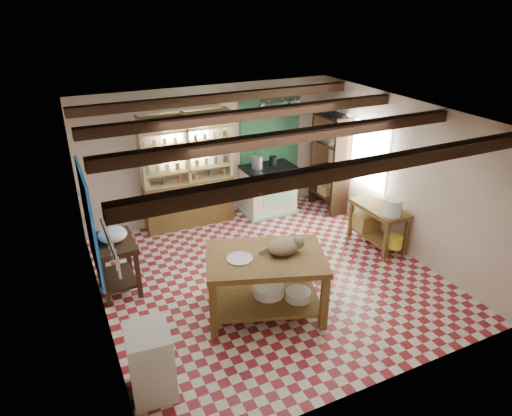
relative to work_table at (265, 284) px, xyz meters
name	(u,v)px	position (x,y,z in m)	size (l,w,h in m)	color
floor	(269,277)	(0.43, 0.73, -0.46)	(5.00, 5.00, 0.02)	maroon
ceiling	(271,116)	(0.43, 0.73, 2.15)	(5.00, 5.00, 0.02)	#4D4E53
wall_back	(211,154)	(0.43, 3.23, 0.85)	(5.00, 0.04, 2.60)	beige
wall_front	(380,295)	(0.43, -1.77, 0.85)	(5.00, 0.04, 2.60)	beige
wall_left	(94,238)	(-2.07, 0.73, 0.85)	(0.04, 5.00, 2.60)	beige
wall_right	(402,176)	(2.93, 0.73, 0.85)	(0.04, 5.00, 2.60)	beige
ceiling_beams	(271,124)	(0.43, 0.73, 2.03)	(5.00, 3.80, 0.15)	#341E12
blue_wall_patch	(89,222)	(-2.04, 1.63, 0.65)	(0.04, 1.40, 1.60)	blue
green_wall_patch	(270,148)	(1.68, 3.20, 0.80)	(1.30, 0.04, 2.30)	#1D492D
window_back	(185,137)	(-0.07, 3.21, 1.25)	(0.90, 0.02, 0.80)	#B6CAB3
window_right	(365,154)	(2.91, 1.73, 0.95)	(0.02, 1.30, 1.20)	#B6CAB3
utensil_rail	(109,248)	(-2.01, -0.47, 1.33)	(0.06, 0.90, 0.28)	black
pot_rack	(281,107)	(1.68, 2.78, 1.73)	(0.86, 0.12, 0.36)	black
shelving_unit	(187,171)	(-0.12, 3.04, 0.65)	(1.70, 0.34, 2.20)	tan
tall_rack	(330,162)	(2.71, 2.53, 0.55)	(0.40, 0.86, 2.00)	#341E12
work_table	(265,284)	(0.00, 0.00, 0.00)	(1.59, 1.06, 0.90)	brown
stove	(268,189)	(1.49, 2.88, 0.05)	(1.02, 0.69, 0.99)	silver
prep_table	(117,265)	(-1.77, 1.42, -0.03)	(0.57, 0.82, 0.84)	#341E12
white_cabinet	(150,362)	(-1.79, -0.75, -0.03)	(0.47, 0.56, 0.85)	silver
right_counter	(377,226)	(2.61, 0.82, -0.07)	(0.53, 1.07, 0.76)	brown
cat	(284,246)	(0.25, -0.04, 0.56)	(0.46, 0.35, 0.21)	#8C7651
steel_tray	(240,259)	(-0.35, 0.07, 0.46)	(0.35, 0.35, 0.02)	#AAA9B1
basin_large	(268,290)	(0.06, 0.03, -0.14)	(0.44, 0.44, 0.15)	silver
basin_small	(298,295)	(0.39, -0.24, -0.15)	(0.36, 0.36, 0.13)	silver
kettle_left	(257,162)	(1.24, 2.87, 0.67)	(0.22, 0.22, 0.25)	#AAA9B1
kettle_right	(273,161)	(1.59, 2.88, 0.64)	(0.15, 0.15, 0.19)	black
enamel_bowl	(113,235)	(-1.77, 1.42, 0.49)	(0.41, 0.41, 0.21)	silver
white_bucket	(393,207)	(2.57, 0.47, 0.46)	(0.29, 0.29, 0.29)	silver
wicker_basket	(366,221)	(2.61, 1.12, -0.10)	(0.43, 0.34, 0.30)	olive
yellow_tub	(394,242)	(2.62, 0.37, -0.15)	(0.27, 0.27, 0.20)	yellow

